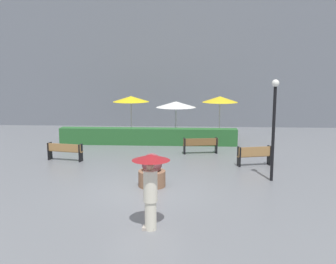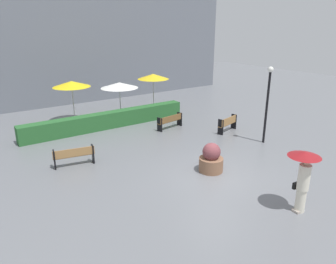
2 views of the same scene
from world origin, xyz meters
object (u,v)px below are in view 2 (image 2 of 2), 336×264
object	(u,v)px
planter_pot	(211,159)
lamp_post	(268,97)
pedestrian_with_umbrella	(303,173)
bench_far_left	(74,155)
patio_umbrella_yellow_far	(153,77)
bench_back_row	(170,121)
bench_far_right	(228,123)
patio_umbrella_yellow	(71,84)
patio_umbrella_white	(119,85)

from	to	relation	value
planter_pot	lamp_post	distance (m)	5.04
pedestrian_with_umbrella	lamp_post	bearing A→B (deg)	49.04
bench_far_left	patio_umbrella_yellow_far	xyz separation A→B (m)	(7.66, 5.64, 1.98)
bench_back_row	bench_far_right	bearing A→B (deg)	-45.32
bench_far_right	bench_back_row	bearing A→B (deg)	134.68
bench_back_row	planter_pot	distance (m)	5.99
bench_back_row	pedestrian_with_umbrella	bearing A→B (deg)	-99.43
planter_pot	lamp_post	xyz separation A→B (m)	(4.58, 0.99, 1.87)
bench_far_right	patio_umbrella_yellow_far	size ratio (longest dim) A/B	0.59
patio_umbrella_yellow	bench_back_row	bearing A→B (deg)	-46.40
patio_umbrella_yellow	patio_umbrella_yellow_far	bearing A→B (deg)	-6.99
bench_back_row	pedestrian_with_umbrella	xyz separation A→B (m)	(-1.59, -9.56, 0.89)
bench_far_left	planter_pot	distance (m)	5.88
patio_umbrella_white	lamp_post	bearing A→B (deg)	-64.21
bench_far_right	bench_back_row	distance (m)	3.34
patio_umbrella_yellow	patio_umbrella_white	xyz separation A→B (m)	(2.82, -0.76, -0.25)
bench_back_row	lamp_post	size ratio (longest dim) A/B	0.46
bench_back_row	patio_umbrella_yellow	bearing A→B (deg)	133.60
bench_far_right	bench_back_row	world-z (taller)	bench_far_right
bench_back_row	planter_pot	size ratio (longest dim) A/B	1.45
patio_umbrella_white	planter_pot	bearing A→B (deg)	-93.34
planter_pot	patio_umbrella_yellow	distance (m)	10.52
pedestrian_with_umbrella	patio_umbrella_yellow_far	world-z (taller)	patio_umbrella_yellow_far
bench_far_left	pedestrian_with_umbrella	world-z (taller)	pedestrian_with_umbrella
patio_umbrella_yellow	patio_umbrella_white	size ratio (longest dim) A/B	1.10
bench_far_left	patio_umbrella_white	bearing A→B (deg)	47.70
patio_umbrella_yellow	patio_umbrella_white	bearing A→B (deg)	-15.13
planter_pot	patio_umbrella_yellow	world-z (taller)	patio_umbrella_yellow
bench_far_left	patio_umbrella_white	distance (m)	7.68
pedestrian_with_umbrella	patio_umbrella_yellow	bearing A→B (deg)	100.62
patio_umbrella_yellow	bench_far_left	bearing A→B (deg)	-109.47
pedestrian_with_umbrella	lamp_post	size ratio (longest dim) A/B	0.53
bench_far_right	lamp_post	size ratio (longest dim) A/B	0.40
bench_far_right	patio_umbrella_white	bearing A→B (deg)	121.80
lamp_post	patio_umbrella_yellow	size ratio (longest dim) A/B	1.50
lamp_post	patio_umbrella_yellow_far	world-z (taller)	lamp_post
planter_pot	lamp_post	world-z (taller)	lamp_post
pedestrian_with_umbrella	lamp_post	distance (m)	6.53
bench_far_right	patio_umbrella_yellow	xyz separation A→B (m)	(-6.56, 6.79, 1.91)
bench_far_left	lamp_post	size ratio (longest dim) A/B	0.45
pedestrian_with_umbrella	bench_far_right	bearing A→B (deg)	61.27
pedestrian_with_umbrella	planter_pot	world-z (taller)	pedestrian_with_umbrella
pedestrian_with_umbrella	patio_umbrella_white	xyz separation A→B (m)	(0.20, 13.21, 0.80)
patio_umbrella_yellow	pedestrian_with_umbrella	bearing A→B (deg)	-79.38
patio_umbrella_yellow	patio_umbrella_yellow_far	size ratio (longest dim) A/B	0.98
bench_far_right	planter_pot	world-z (taller)	planter_pot
bench_far_right	patio_umbrella_yellow	distance (m)	9.63
bench_far_right	patio_umbrella_yellow	bearing A→B (deg)	133.98
bench_back_row	patio_umbrella_yellow_far	xyz separation A→B (m)	(1.23, 3.75, 2.00)
bench_far_left	lamp_post	world-z (taller)	lamp_post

